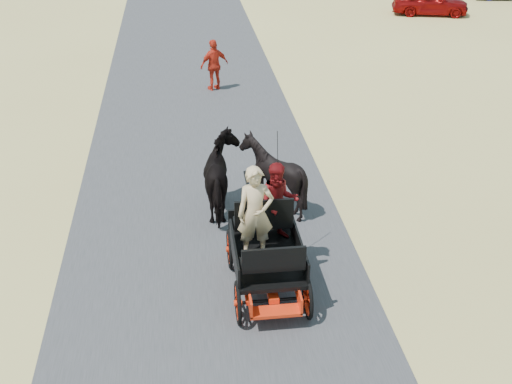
{
  "coord_description": "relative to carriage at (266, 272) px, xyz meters",
  "views": [
    {
      "loc": [
        -0.41,
        -7.6,
        7.44
      ],
      "look_at": [
        0.98,
        3.72,
        1.2
      ],
      "focal_mm": 45.0,
      "sensor_mm": 36.0,
      "label": 1
    }
  ],
  "objects": [
    {
      "name": "ground",
      "position": [
        -0.98,
        -2.12,
        -0.36
      ],
      "size": [
        140.0,
        140.0,
        0.0
      ],
      "primitive_type": "plane",
      "color": "tan"
    },
    {
      "name": "horse_left",
      "position": [
        -0.55,
        3.0,
        0.49
      ],
      "size": [
        0.91,
        2.01,
        1.7
      ],
      "primitive_type": "imported",
      "rotation": [
        0.0,
        0.0,
        3.14
      ],
      "color": "black",
      "rests_on": "ground"
    },
    {
      "name": "pedestrian",
      "position": [
        -0.23,
        11.2,
        0.5
      ],
      "size": [
        1.09,
        0.79,
        1.73
      ],
      "primitive_type": "imported",
      "rotation": [
        0.0,
        0.0,
        3.55
      ],
      "color": "red",
      "rests_on": "ground"
    },
    {
      "name": "passenger_woman",
      "position": [
        0.3,
        0.6,
        1.15
      ],
      "size": [
        0.77,
        0.6,
        1.58
      ],
      "primitive_type": "imported",
      "color": "#660C0F",
      "rests_on": "carriage"
    },
    {
      "name": "road",
      "position": [
        -0.98,
        -2.12,
        -0.35
      ],
      "size": [
        6.0,
        140.0,
        0.01
      ],
      "primitive_type": "cube",
      "color": "#38383A",
      "rests_on": "ground"
    },
    {
      "name": "carriage",
      "position": [
        0.0,
        0.0,
        0.0
      ],
      "size": [
        1.3,
        2.4,
        0.72
      ],
      "primitive_type": null,
      "color": "black",
      "rests_on": "ground"
    },
    {
      "name": "horse_right",
      "position": [
        0.55,
        3.0,
        0.49
      ],
      "size": [
        1.37,
        1.54,
        1.7
      ],
      "primitive_type": "imported",
      "rotation": [
        0.0,
        0.0,
        3.14
      ],
      "color": "black",
      "rests_on": "ground"
    },
    {
      "name": "car_a",
      "position": [
        10.88,
        20.73,
        0.25
      ],
      "size": [
        3.85,
        2.29,
        1.23
      ],
      "primitive_type": "imported",
      "rotation": [
        0.0,
        0.0,
        1.32
      ],
      "color": "maroon",
      "rests_on": "ground"
    },
    {
      "name": "driver_man",
      "position": [
        -0.2,
        0.05,
        1.26
      ],
      "size": [
        0.66,
        0.43,
        1.8
      ],
      "primitive_type": "imported",
      "color": "tan",
      "rests_on": "carriage"
    }
  ]
}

